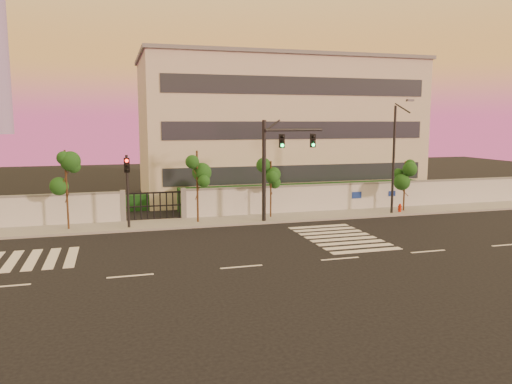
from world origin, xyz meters
TOP-DOWN VIEW (x-y plane):
  - ground at (0.00, 0.00)m, footprint 120.00×120.00m
  - sidewalk at (0.00, 10.50)m, footprint 60.00×3.00m
  - perimeter_wall at (0.10, 12.00)m, footprint 60.00×0.36m
  - hedge_row at (1.17, 14.74)m, footprint 41.00×4.25m
  - institutional_building at (9.00, 21.99)m, footprint 24.40×12.40m
  - road_markings at (-1.58, 3.76)m, footprint 57.00×7.62m
  - street_tree_c at (-8.28, 10.35)m, footprint 1.50×1.19m
  - street_tree_d at (-0.28, 10.32)m, footprint 1.59×1.27m
  - street_tree_e at (4.85, 10.67)m, footprint 1.32×1.05m
  - street_tree_f at (15.12, 10.35)m, footprint 1.50×1.20m
  - traffic_signal_main at (4.83, 9.42)m, footprint 4.29×0.70m
  - traffic_signal_secondary at (-4.73, 9.77)m, footprint 0.36×0.35m
  - streetlight_east at (13.69, 9.49)m, footprint 0.49×1.96m
  - fire_hydrant at (14.48, 9.85)m, footprint 0.28×0.28m

SIDE VIEW (x-z plane):
  - ground at x=0.00m, z-range 0.00..0.00m
  - road_markings at x=-1.58m, z-range 0.00..0.02m
  - sidewalk at x=0.00m, z-range 0.00..0.15m
  - fire_hydrant at x=14.48m, z-range 0.00..0.75m
  - hedge_row at x=1.17m, z-range -0.08..1.72m
  - perimeter_wall at x=0.10m, z-range -0.03..2.17m
  - street_tree_f at x=15.12m, z-range 0.90..4.70m
  - traffic_signal_secondary at x=-4.73m, z-range 0.63..5.28m
  - street_tree_e at x=4.85m, z-range 0.95..4.96m
  - street_tree_d at x=-0.28m, z-range 1.14..5.96m
  - street_tree_c at x=-8.28m, z-range 1.18..6.17m
  - traffic_signal_main at x=4.83m, z-range 0.90..7.68m
  - streetlight_east at x=13.69m, z-range 0.33..8.49m
  - institutional_building at x=9.00m, z-range 0.03..12.28m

